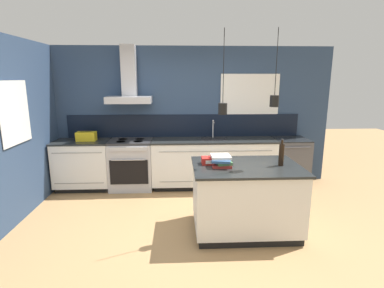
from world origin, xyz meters
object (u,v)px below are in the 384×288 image
at_px(oven_range, 132,164).
at_px(yellow_toolbox, 86,136).
at_px(dishwasher, 289,162).
at_px(book_stack, 221,161).
at_px(red_supply_box, 210,161).
at_px(bottle_on_island, 281,154).

xyz_separation_m(oven_range, yellow_toolbox, (-0.79, 0.00, 0.54)).
height_order(dishwasher, book_stack, book_stack).
bearing_deg(red_supply_box, oven_range, 128.89).
distance_m(dishwasher, book_stack, 2.36).
bearing_deg(book_stack, dishwasher, 47.28).
bearing_deg(yellow_toolbox, book_stack, -37.34).
xyz_separation_m(bottle_on_island, book_stack, (-0.77, 0.03, -0.08)).
bearing_deg(oven_range, yellow_toolbox, 179.68).
xyz_separation_m(dishwasher, bottle_on_island, (-0.79, -1.72, 0.60)).
xyz_separation_m(oven_range, red_supply_box, (1.29, -1.60, 0.50)).
distance_m(oven_range, yellow_toolbox, 0.95).
xyz_separation_m(oven_range, dishwasher, (2.99, 0.00, 0.00)).
height_order(dishwasher, red_supply_box, red_supply_box).
bearing_deg(oven_range, bottle_on_island, -37.96).
distance_m(bottle_on_island, yellow_toolbox, 3.45).
relative_size(oven_range, bottle_on_island, 2.60).
bearing_deg(book_stack, red_supply_box, 147.60).
distance_m(dishwasher, red_supply_box, 2.39).
xyz_separation_m(dishwasher, yellow_toolbox, (-3.78, 0.00, 0.54)).
distance_m(oven_range, bottle_on_island, 2.85).
relative_size(oven_range, red_supply_box, 4.05).
bearing_deg(dishwasher, yellow_toolbox, 180.00).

